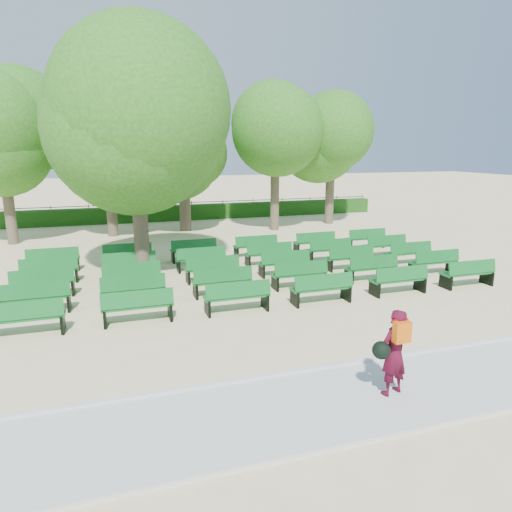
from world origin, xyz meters
The scene contains 9 objects.
ground centered at (0.00, 0.00, 0.00)m, with size 120.00×120.00×0.00m, color beige.
paving centered at (0.00, -7.40, 0.03)m, with size 30.00×2.20×0.06m, color beige.
curb centered at (0.00, -6.25, 0.05)m, with size 30.00×0.12×0.10m, color silver.
hedge centered at (0.00, 14.00, 0.45)m, with size 26.00×0.70×0.90m, color #1C4D14.
fence centered at (0.00, 14.40, 0.00)m, with size 26.00×0.10×1.02m, color black, non-canonical shape.
tree_line centered at (0.00, 10.00, 0.00)m, with size 21.80×6.80×7.04m, color #33751F, non-canonical shape.
bench_array centered at (0.39, 0.44, 0.09)m, with size 1.74×0.58×1.09m.
tree_among centered at (-2.90, 1.83, 4.84)m, with size 5.49×5.49×7.33m.
person centered at (0.58, -7.49, 0.86)m, with size 0.76×0.51×1.54m.
Camera 1 is at (-3.85, -13.61, 4.21)m, focal length 32.00 mm.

